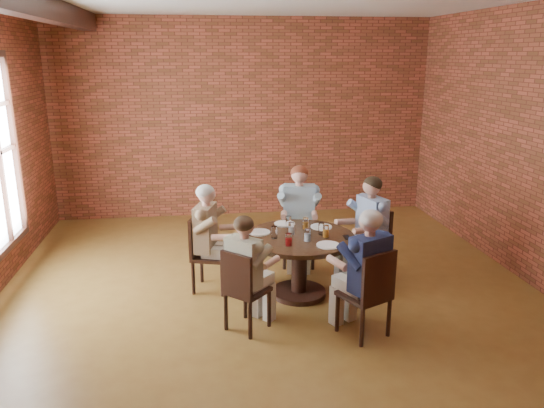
{
  "coord_description": "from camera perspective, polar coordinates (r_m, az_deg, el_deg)",
  "views": [
    {
      "loc": [
        -0.81,
        -5.72,
        2.78
      ],
      "look_at": [
        0.14,
        1.0,
        0.86
      ],
      "focal_mm": 35.0,
      "sensor_mm": 36.0,
      "label": 1
    }
  ],
  "objects": [
    {
      "name": "diner_d",
      "position": [
        5.47,
        -2.7,
        -7.46
      ],
      "size": [
        0.74,
        0.75,
        1.24
      ],
      "primitive_type": null,
      "rotation": [
        0.0,
        0.0,
        2.38
      ],
      "color": "#B8A690",
      "rests_on": "floor"
    },
    {
      "name": "wall_right",
      "position": [
        7.09,
        27.11,
        5.31
      ],
      "size": [
        0.0,
        7.0,
        7.0
      ],
      "primitive_type": "plane",
      "rotation": [
        1.57,
        0.0,
        -1.57
      ],
      "color": "brown",
      "rests_on": "ground"
    },
    {
      "name": "plate_b",
      "position": [
        6.57,
        1.36,
        -2.14
      ],
      "size": [
        0.26,
        0.26,
        0.01
      ],
      "primitive_type": "cylinder",
      "color": "white",
      "rests_on": "dining_table"
    },
    {
      "name": "ceiling_beam",
      "position": [
        5.97,
        -25.45,
        19.07
      ],
      "size": [
        0.22,
        6.9,
        0.26
      ],
      "primitive_type": "cube",
      "color": "black",
      "rests_on": "ceiling"
    },
    {
      "name": "glass_a",
      "position": [
        6.21,
        5.32,
        -2.66
      ],
      "size": [
        0.07,
        0.07,
        0.14
      ],
      "primitive_type": "cylinder",
      "color": "white",
      "rests_on": "dining_table"
    },
    {
      "name": "chair_e",
      "position": [
        5.43,
        10.52,
        -9.19
      ],
      "size": [
        0.57,
        0.57,
        0.94
      ],
      "rotation": [
        0.0,
        0.0,
        3.59
      ],
      "color": "black",
      "rests_on": "floor"
    },
    {
      "name": "glass_f",
      "position": [
        5.83,
        1.8,
        -3.85
      ],
      "size": [
        0.07,
        0.07,
        0.14
      ],
      "primitive_type": "cylinder",
      "color": "white",
      "rests_on": "dining_table"
    },
    {
      "name": "wall_back",
      "position": [
        9.32,
        -3.04,
        9.12
      ],
      "size": [
        7.0,
        0.0,
        7.0
      ],
      "primitive_type": "plane",
      "rotation": [
        1.57,
        0.0,
        0.0
      ],
      "color": "brown",
      "rests_on": "ground"
    },
    {
      "name": "glass_g",
      "position": [
        5.98,
        3.83,
        -3.36
      ],
      "size": [
        0.07,
        0.07,
        0.14
      ],
      "primitive_type": "cylinder",
      "color": "white",
      "rests_on": "dining_table"
    },
    {
      "name": "diner_c",
      "position": [
        6.4,
        -6.64,
        -3.7
      ],
      "size": [
        0.76,
        0.68,
        1.31
      ],
      "primitive_type": null,
      "rotation": [
        0.0,
        0.0,
        1.27
      ],
      "color": "brown",
      "rests_on": "floor"
    },
    {
      "name": "glass_e",
      "position": [
        6.07,
        0.25,
        -3.05
      ],
      "size": [
        0.07,
        0.07,
        0.14
      ],
      "primitive_type": "cylinder",
      "color": "white",
      "rests_on": "dining_table"
    },
    {
      "name": "glass_h",
      "position": [
        6.13,
        5.82,
        -2.93
      ],
      "size": [
        0.07,
        0.07,
        0.14
      ],
      "primitive_type": "cylinder",
      "color": "white",
      "rests_on": "dining_table"
    },
    {
      "name": "chair_c",
      "position": [
        6.47,
        -7.3,
        -4.93
      ],
      "size": [
        0.52,
        0.52,
        0.93
      ],
      "rotation": [
        0.0,
        0.0,
        1.27
      ],
      "color": "black",
      "rests_on": "floor"
    },
    {
      "name": "smartphone",
      "position": [
        6.16,
        8.04,
        -3.56
      ],
      "size": [
        0.07,
        0.14,
        0.01
      ],
      "primitive_type": "cube",
      "rotation": [
        0.0,
        0.0,
        -0.02
      ],
      "color": "black",
      "rests_on": "dining_table"
    },
    {
      "name": "chair_a",
      "position": [
        6.79,
        10.75,
        -3.99
      ],
      "size": [
        0.55,
        0.55,
        0.95
      ],
      "rotation": [
        0.0,
        0.0,
        -1.26
      ],
      "color": "black",
      "rests_on": "floor"
    },
    {
      "name": "diner_e",
      "position": [
        5.42,
        9.97,
        -7.36
      ],
      "size": [
        0.76,
        0.82,
        1.34
      ],
      "primitive_type": null,
      "rotation": [
        0.0,
        0.0,
        3.59
      ],
      "color": "#1B244B",
      "rests_on": "floor"
    },
    {
      "name": "chair_b",
      "position": [
        7.26,
        2.9,
        -2.39
      ],
      "size": [
        0.51,
        0.51,
        0.95
      ],
      "rotation": [
        0.0,
        0.0,
        -0.18
      ],
      "color": "black",
      "rests_on": "floor"
    },
    {
      "name": "plate_c",
      "position": [
        6.26,
        -1.37,
        -3.06
      ],
      "size": [
        0.26,
        0.26,
        0.01
      ],
      "primitive_type": "cylinder",
      "color": "white",
      "rests_on": "dining_table"
    },
    {
      "name": "glass_d",
      "position": [
        6.21,
        2.1,
        -2.62
      ],
      "size": [
        0.07,
        0.07,
        0.14
      ],
      "primitive_type": "cylinder",
      "color": "white",
      "rests_on": "dining_table"
    },
    {
      "name": "wall_front",
      "position": [
        2.6,
        10.97,
        -9.07
      ],
      "size": [
        7.0,
        0.0,
        7.0
      ],
      "primitive_type": "plane",
      "rotation": [
        -1.57,
        0.0,
        0.0
      ],
      "color": "brown",
      "rests_on": "ground"
    },
    {
      "name": "floor",
      "position": [
        6.41,
        0.0,
        -9.9
      ],
      "size": [
        7.0,
        7.0,
        0.0
      ],
      "primitive_type": "plane",
      "color": "brown",
      "rests_on": "ground"
    },
    {
      "name": "plate_a",
      "position": [
        6.48,
        5.32,
        -2.45
      ],
      "size": [
        0.26,
        0.26,
        0.01
      ],
      "primitive_type": "cylinder",
      "color": "white",
      "rests_on": "dining_table"
    },
    {
      "name": "plate_d",
      "position": [
        5.88,
        6.06,
        -4.41
      ],
      "size": [
        0.26,
        0.26,
        0.01
      ],
      "primitive_type": "cylinder",
      "color": "white",
      "rests_on": "dining_table"
    },
    {
      "name": "diner_a",
      "position": [
        6.69,
        10.22,
        -2.8
      ],
      "size": [
        0.8,
        0.72,
        1.35
      ],
      "primitive_type": null,
      "rotation": [
        0.0,
        0.0,
        -1.26
      ],
      "color": "#4267AB",
      "rests_on": "floor"
    },
    {
      "name": "chair_d",
      "position": [
        5.48,
        -3.16,
        -8.99
      ],
      "size": [
        0.54,
        0.54,
        0.89
      ],
      "rotation": [
        0.0,
        0.0,
        2.38
      ],
      "color": "black",
      "rests_on": "floor"
    },
    {
      "name": "dining_table",
      "position": [
        6.25,
        2.97,
        -5.34
      ],
      "size": [
        1.28,
        1.28,
        0.75
      ],
      "color": "black",
      "rests_on": "floor"
    },
    {
      "name": "glass_b",
      "position": [
        6.39,
        3.64,
        -2.1
      ],
      "size": [
        0.07,
        0.07,
        0.14
      ],
      "primitive_type": "cylinder",
      "color": "white",
      "rests_on": "dining_table"
    },
    {
      "name": "glass_c",
      "position": [
        6.45,
        1.78,
        -1.91
      ],
      "size": [
        0.07,
        0.07,
        0.14
      ],
      "primitive_type": "cylinder",
      "color": "white",
      "rests_on": "dining_table"
    },
    {
      "name": "diner_b",
      "position": [
        7.12,
        2.92,
        -1.35
      ],
      "size": [
        0.66,
        0.76,
        1.37
      ],
      "primitive_type": null,
      "rotation": [
        0.0,
        0.0,
        -0.18
      ],
      "color": "#7D939F",
      "rests_on": "floor"
    }
  ]
}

